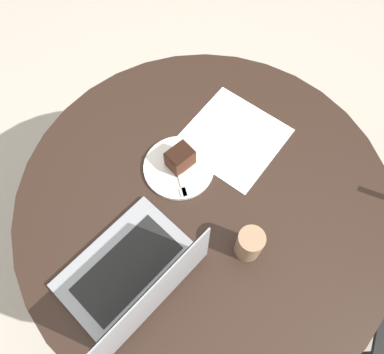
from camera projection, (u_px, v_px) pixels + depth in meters
ground_plane at (201, 258)px, 1.74m from camera, size 12.00×12.00×0.00m
dining_table at (204, 215)px, 1.22m from camera, size 1.12×1.12×0.72m
paper_document at (233, 137)px, 1.18m from camera, size 0.38×0.38×0.00m
plate at (179, 167)px, 1.13m from camera, size 0.21×0.21×0.01m
cake_slice at (180, 158)px, 1.10m from camera, size 0.10×0.09×0.07m
fork at (180, 177)px, 1.11m from camera, size 0.16×0.10×0.00m
coffee_glass at (249, 244)px, 0.98m from camera, size 0.07×0.07×0.11m
laptop at (135, 275)px, 0.95m from camera, size 0.42×0.39×0.24m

